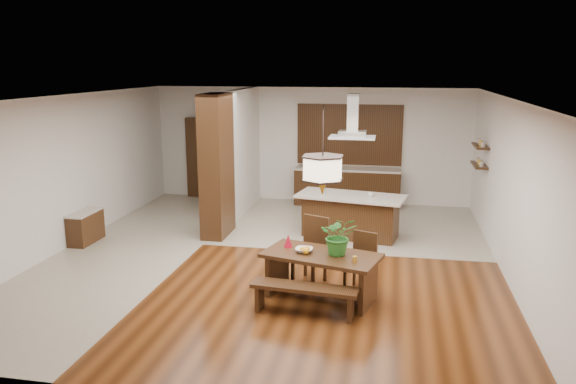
% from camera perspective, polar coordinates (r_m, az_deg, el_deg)
% --- Properties ---
extents(room_shell, '(9.00, 9.04, 2.92)m').
position_cam_1_polar(room_shell, '(9.82, -1.72, 4.70)').
color(room_shell, '#3E1E0B').
rests_on(room_shell, ground).
extents(tile_hallway, '(2.50, 9.00, 0.01)m').
position_cam_1_polar(tile_hallway, '(11.21, -15.57, -5.56)').
color(tile_hallway, '#B1A793').
rests_on(tile_hallway, ground).
extents(tile_kitchen, '(5.50, 4.00, 0.01)m').
position_cam_1_polar(tile_kitchen, '(12.51, 6.46, -3.25)').
color(tile_kitchen, '#B1A793').
rests_on(tile_kitchen, ground).
extents(soffit_band, '(8.00, 9.00, 0.02)m').
position_cam_1_polar(soffit_band, '(9.74, -1.76, 9.49)').
color(soffit_band, '#3C190F').
rests_on(soffit_band, room_shell).
extents(partition_pier, '(0.45, 1.00, 2.90)m').
position_cam_1_polar(partition_pier, '(11.43, -7.26, 2.65)').
color(partition_pier, black).
rests_on(partition_pier, ground).
extents(partition_stub, '(0.18, 2.40, 2.90)m').
position_cam_1_polar(partition_stub, '(13.42, -4.49, 4.22)').
color(partition_stub, silver).
rests_on(partition_stub, ground).
extents(hallway_console, '(0.37, 0.88, 0.63)m').
position_cam_1_polar(hallway_console, '(11.79, -19.87, -3.38)').
color(hallway_console, black).
rests_on(hallway_console, ground).
extents(hallway_doorway, '(1.10, 0.20, 2.10)m').
position_cam_1_polar(hallway_doorway, '(14.90, -8.18, 3.43)').
color(hallway_doorway, black).
rests_on(hallway_doorway, ground).
extents(rear_counter, '(2.60, 0.62, 0.95)m').
position_cam_1_polar(rear_counter, '(14.05, 6.05, 0.54)').
color(rear_counter, black).
rests_on(rear_counter, ground).
extents(kitchen_window, '(2.60, 0.08, 1.50)m').
position_cam_1_polar(kitchen_window, '(14.10, 6.26, 5.83)').
color(kitchen_window, olive).
rests_on(kitchen_window, room_shell).
extents(shelf_lower, '(0.26, 0.90, 0.04)m').
position_cam_1_polar(shelf_lower, '(12.39, 18.85, 2.61)').
color(shelf_lower, black).
rests_on(shelf_lower, room_shell).
extents(shelf_upper, '(0.26, 0.90, 0.04)m').
position_cam_1_polar(shelf_upper, '(12.33, 18.98, 4.44)').
color(shelf_upper, black).
rests_on(shelf_upper, room_shell).
extents(dining_table, '(1.86, 1.26, 0.71)m').
position_cam_1_polar(dining_table, '(8.45, 3.40, -7.47)').
color(dining_table, black).
rests_on(dining_table, ground).
extents(dining_bench, '(1.54, 0.47, 0.43)m').
position_cam_1_polar(dining_bench, '(8.05, 1.66, -10.91)').
color(dining_bench, black).
rests_on(dining_bench, ground).
extents(dining_chair_left, '(0.62, 0.62, 1.06)m').
position_cam_1_polar(dining_chair_left, '(9.06, 2.17, -5.98)').
color(dining_chair_left, black).
rests_on(dining_chair_left, ground).
extents(dining_chair_right, '(0.53, 0.53, 0.92)m').
position_cam_1_polar(dining_chair_right, '(8.79, 7.28, -7.17)').
color(dining_chair_right, black).
rests_on(dining_chair_right, ground).
extents(pendant_lantern, '(0.64, 0.64, 1.31)m').
position_cam_1_polar(pendant_lantern, '(8.02, 3.56, 4.16)').
color(pendant_lantern, '#FAE4BF').
rests_on(pendant_lantern, room_shell).
extents(foliage_plant, '(0.58, 0.52, 0.59)m').
position_cam_1_polar(foliage_plant, '(8.28, 5.19, -4.43)').
color(foliage_plant, '#286D24').
rests_on(foliage_plant, dining_table).
extents(fruit_bowl, '(0.27, 0.27, 0.06)m').
position_cam_1_polar(fruit_bowl, '(8.44, 1.64, -5.92)').
color(fruit_bowl, beige).
rests_on(fruit_bowl, dining_table).
extents(napkin_cone, '(0.16, 0.16, 0.21)m').
position_cam_1_polar(napkin_cone, '(8.64, 0.02, -4.96)').
color(napkin_cone, '#A60B20').
rests_on(napkin_cone, dining_table).
extents(gold_ornament, '(0.08, 0.08, 0.09)m').
position_cam_1_polar(gold_ornament, '(8.07, 6.81, -6.80)').
color(gold_ornament, gold).
rests_on(gold_ornament, dining_table).
extents(kitchen_island, '(2.28, 1.30, 0.89)m').
position_cam_1_polar(kitchen_island, '(11.48, 6.36, -2.38)').
color(kitchen_island, black).
rests_on(kitchen_island, ground).
extents(range_hood, '(0.90, 0.55, 0.87)m').
position_cam_1_polar(range_hood, '(11.13, 6.62, 7.67)').
color(range_hood, silver).
rests_on(range_hood, room_shell).
extents(island_cup, '(0.15, 0.15, 0.09)m').
position_cam_1_polar(island_cup, '(11.27, 8.43, -0.23)').
color(island_cup, white).
rests_on(island_cup, kitchen_island).
extents(microwave, '(0.52, 0.38, 0.27)m').
position_cam_1_polar(microwave, '(14.03, 2.72, 3.11)').
color(microwave, '#BABDC2').
rests_on(microwave, rear_counter).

